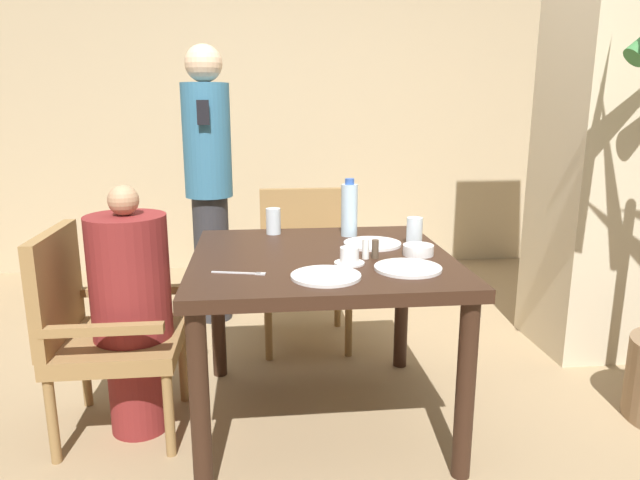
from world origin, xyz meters
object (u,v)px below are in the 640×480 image
standing_host (209,178)px  plate_dessert_center (408,268)px  glass_tall_near (414,231)px  plate_main_right (326,276)px  chair_left_side (98,326)px  teacup_with_saucer (349,257)px  glass_tall_mid (273,221)px  diner_in_left_chair (132,309)px  chair_far_side (304,261)px  water_bottle (349,209)px  bowl_small (418,250)px  plate_main_left (372,244)px

standing_host → plate_dessert_center: 1.77m
glass_tall_near → standing_host: bearing=130.3°
plate_main_right → plate_dessert_center: same height
chair_left_side → teacup_with_saucer: chair_left_side is taller
teacup_with_saucer → glass_tall_mid: bearing=116.1°
diner_in_left_chair → plate_main_right: 0.86m
plate_main_right → glass_tall_mid: (-0.17, 0.74, 0.06)m
chair_far_side → water_bottle: water_bottle is taller
standing_host → water_bottle: size_ratio=6.25×
plate_main_right → water_bottle: water_bottle is taller
water_bottle → teacup_with_saucer: bearing=-98.9°
standing_host → bowl_small: (0.96, -1.33, -0.15)m
plate_dessert_center → glass_tall_near: (0.13, 0.37, 0.06)m
chair_far_side → plate_main_right: (-0.02, -1.24, 0.28)m
plate_dessert_center → bowl_small: bowl_small is taller
plate_dessert_center → diner_in_left_chair: bearing=166.7°
glass_tall_near → plate_main_right: bearing=-135.2°
chair_left_side → glass_tall_near: 1.40m
standing_host → glass_tall_mid: bearing=-66.8°
plate_main_left → chair_far_side: bearing=107.5°
diner_in_left_chair → standing_host: standing_host is taller
plate_main_left → glass_tall_near: bearing=-7.3°
chair_far_side → plate_main_left: bearing=-72.5°
plate_main_right → glass_tall_mid: 0.76m
teacup_with_saucer → plate_main_right: bearing=-123.6°
plate_main_left → teacup_with_saucer: 0.33m
plate_main_right → teacup_with_saucer: (0.11, 0.17, 0.02)m
standing_host → plate_dessert_center: bearing=-60.8°
chair_far_side → plate_dessert_center: size_ratio=3.42×
plate_main_left → plate_main_right: bearing=-119.5°
glass_tall_near → bowl_small: bearing=-99.5°
chair_left_side → glass_tall_near: bearing=5.0°
diner_in_left_chair → plate_dessert_center: bearing=-13.3°
bowl_small → diner_in_left_chair: bearing=177.7°
glass_tall_near → water_bottle: bearing=139.3°
chair_left_side → chair_far_side: size_ratio=1.00×
teacup_with_saucer → bowl_small: (0.31, 0.11, -0.01)m
standing_host → plate_main_left: bearing=-54.9°
chair_left_side → bowl_small: size_ratio=6.84×
plate_main_right → glass_tall_mid: bearing=102.7°
teacup_with_saucer → plate_main_left: bearing=63.0°
chair_far_side → teacup_with_saucer: (0.09, -1.07, 0.31)m
plate_dessert_center → glass_tall_mid: 0.83m
plate_main_left → teacup_with_saucer: teacup_with_saucer is taller
plate_main_right → bowl_small: size_ratio=2.00×
plate_main_right → chair_left_side: bearing=160.2°
chair_left_side → plate_dessert_center: size_ratio=3.42×
teacup_with_saucer → bowl_small: size_ratio=0.93×
standing_host → plate_main_right: bearing=-71.4°
plate_dessert_center → chair_far_side: bearing=104.4°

